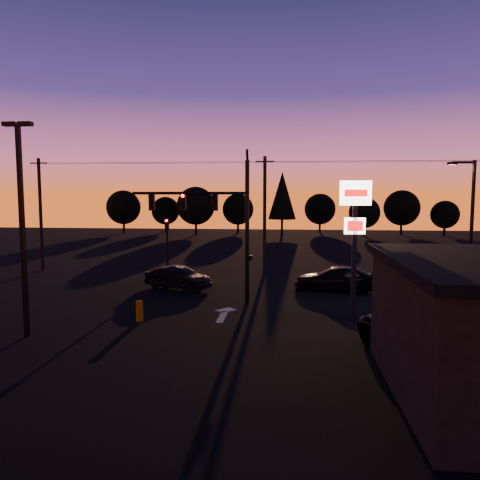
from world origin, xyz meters
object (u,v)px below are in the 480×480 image
object	(u,v)px
pylon_sign	(355,219)
suv_parked	(424,336)
traffic_signal_mast	(219,216)
bollard	(140,311)
streetlight	(470,225)
parking_lot_light	(22,215)
car_mid	(178,278)
secondary_signal	(167,239)
car_right	(335,279)

from	to	relation	value
pylon_sign	suv_parked	distance (m)	7.03
traffic_signal_mast	bollard	world-z (taller)	traffic_signal_mast
streetlight	suv_parked	bearing A→B (deg)	-118.13
pylon_sign	suv_parked	xyz separation A→B (m)	(1.92, -5.34, -4.16)
pylon_sign	streetlight	world-z (taller)	streetlight
parking_lot_light	streetlight	size ratio (longest dim) A/B	1.14
parking_lot_light	pylon_sign	xyz separation A→B (m)	(14.50, 4.50, -0.36)
parking_lot_light	car_mid	distance (m)	12.27
parking_lot_light	car_mid	size ratio (longest dim) A/B	2.07
traffic_signal_mast	streetlight	world-z (taller)	traffic_signal_mast
car_mid	suv_parked	size ratio (longest dim) A/B	0.81
bollard	traffic_signal_mast	bearing A→B (deg)	51.47
car_mid	traffic_signal_mast	bearing A→B (deg)	-113.73
pylon_sign	car_mid	xyz separation A→B (m)	(-10.33, 6.11, -4.19)
secondary_signal	streetlight	distance (m)	19.89
traffic_signal_mast	suv_parked	size ratio (longest dim) A/B	1.58
parking_lot_light	suv_parked	world-z (taller)	parking_lot_light
parking_lot_light	pylon_sign	distance (m)	15.19
parking_lot_light	secondary_signal	bearing A→B (deg)	80.21
traffic_signal_mast	parking_lot_light	xyz separation A→B (m)	(-7.40, -6.99, 0.33)
streetlight	bollard	xyz separation A→B (m)	(-17.30, -5.64, -3.92)
secondary_signal	bollard	distance (m)	11.98
car_right	suv_parked	distance (m)	12.15
bollard	car_mid	size ratio (longest dim) A/B	0.23
bollard	car_right	world-z (taller)	car_right
secondary_signal	pylon_sign	world-z (taller)	pylon_sign
traffic_signal_mast	car_right	xyz separation A→B (m)	(6.92, 4.14, -4.17)
secondary_signal	parking_lot_light	size ratio (longest dim) A/B	0.48
pylon_sign	streetlight	size ratio (longest dim) A/B	0.85
pylon_sign	bollard	size ratio (longest dim) A/B	6.84
secondary_signal	bollard	world-z (taller)	secondary_signal
traffic_signal_mast	bollard	distance (m)	6.90
streetlight	car_right	size ratio (longest dim) A/B	1.52
pylon_sign	bollard	world-z (taller)	pylon_sign
car_right	streetlight	bearing A→B (deg)	80.54
pylon_sign	streetlight	distance (m)	8.00
parking_lot_light	streetlight	world-z (taller)	parking_lot_light
secondary_signal	car_right	bearing A→B (deg)	-15.84
secondary_signal	pylon_sign	bearing A→B (deg)	-39.77
pylon_sign	secondary_signal	bearing A→B (deg)	140.23
parking_lot_light	bollard	size ratio (longest dim) A/B	9.20
secondary_signal	car_right	size ratio (longest dim) A/B	0.83
suv_parked	car_right	bearing A→B (deg)	71.80
secondary_signal	traffic_signal_mast	bearing A→B (deg)	-56.81
secondary_signal	suv_parked	bearing A→B (deg)	-47.76
suv_parked	streetlight	bearing A→B (deg)	33.74
car_mid	suv_parked	world-z (taller)	suv_parked
traffic_signal_mast	pylon_sign	distance (m)	7.52
traffic_signal_mast	car_mid	distance (m)	6.42
pylon_sign	car_mid	size ratio (longest dim) A/B	1.54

